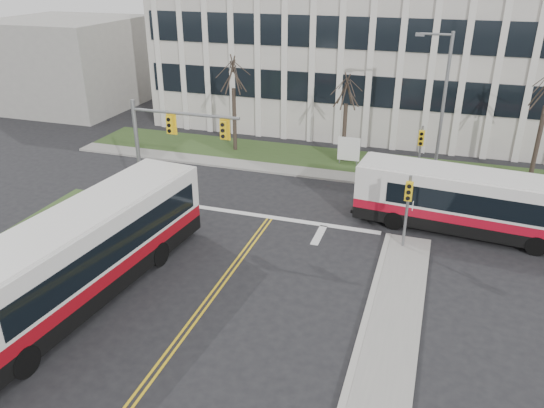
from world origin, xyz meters
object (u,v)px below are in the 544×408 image
Objects in this scene: bus_cross at (475,205)px; newspaper_box_blue at (6,267)px; bus_main at (79,259)px; streetlight at (441,101)px; directory_sign at (349,149)px.

bus_cross reaches higher than newspaper_box_blue.
bus_main is 14.52× the size of newspaper_box_blue.
streetlight is 4.60× the size of directory_sign.
directory_sign is (-5.53, 1.30, -4.02)m from streetlight.
bus_main is 4.52m from newspaper_box_blue.
streetlight reaches higher than newspaper_box_blue.
bus_main reaches higher than directory_sign.
streetlight is 22.19m from bus_main.
newspaper_box_blue is at bearing -135.04° from streetlight.
bus_main is 1.16× the size of bus_cross.
newspaper_box_blue is at bearing -122.38° from directory_sign.
streetlight is at bearing -154.55° from bus_cross.
directory_sign is at bearing 73.98° from bus_main.
streetlight is 0.77× the size of bus_cross.
bus_main is at bearing -126.45° from streetlight.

